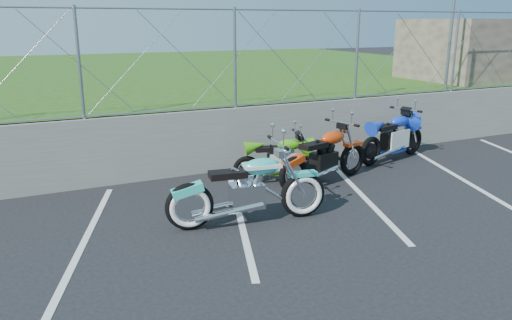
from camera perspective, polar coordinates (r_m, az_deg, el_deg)
name	(u,v)px	position (r m, az deg, el deg)	size (l,w,h in m)	color
ground	(266,237)	(7.32, 1.18, -8.82)	(90.00, 90.00, 0.00)	black
retaining_wall	(190,143)	(10.21, -7.50, 1.97)	(30.00, 0.22, 1.30)	slate
grass_field	(109,87)	(19.84, -16.45, 8.03)	(30.00, 20.00, 1.30)	#244B14
stone_building	(488,49)	(17.70, 25.01, 11.45)	(5.00, 3.00, 1.80)	brown
chain_link_fence	(187,60)	(9.95, -7.84, 11.25)	(28.00, 0.03, 2.00)	gray
sign_pole	(451,31)	(14.17, 21.39, 13.61)	(0.08, 0.08, 3.00)	gray
parking_lines	(303,203)	(8.66, 5.41, -4.91)	(18.29, 4.31, 0.01)	silver
cruiser_turquoise	(250,192)	(7.64, -0.70, -3.64)	(2.54, 0.80, 1.27)	black
naked_orange	(326,158)	(9.65, 7.96, 0.20)	(2.27, 0.84, 1.15)	black
sportbike_green	(281,161)	(9.66, 2.90, -0.12)	(1.83, 0.68, 0.96)	black
sportbike_blue	(394,139)	(11.63, 15.45, 2.37)	(2.14, 0.79, 1.12)	black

